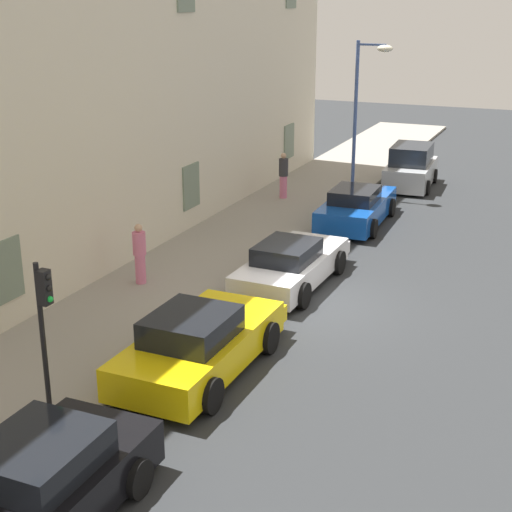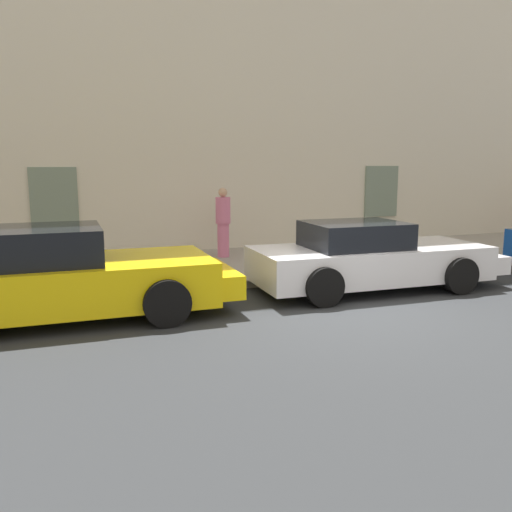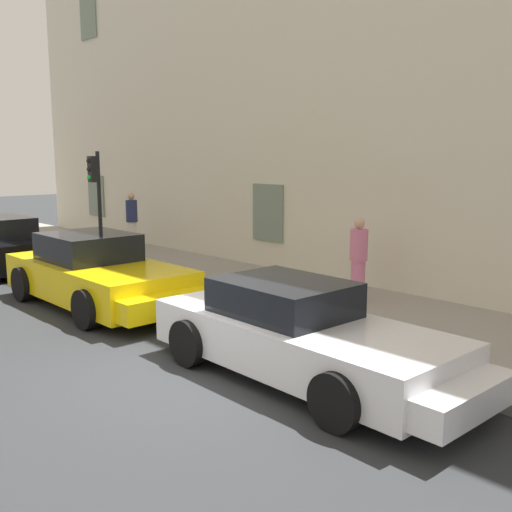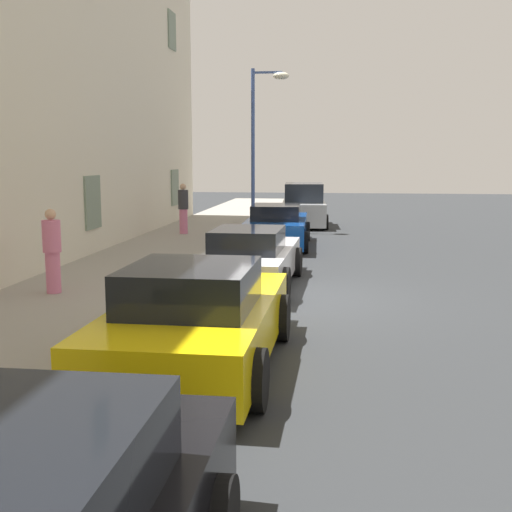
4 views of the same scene
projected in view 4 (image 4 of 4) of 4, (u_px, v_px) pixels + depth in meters
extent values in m
plane|color=#2B2D30|center=(293.00, 299.00, 13.18)|extent=(80.00, 80.00, 0.00)
cube|color=gray|center=(106.00, 290.00, 13.68)|extent=(60.00, 4.14, 0.14)
cube|color=gray|center=(93.00, 202.00, 18.21)|extent=(1.10, 0.06, 1.50)
cube|color=gray|center=(175.00, 187.00, 27.22)|extent=(1.10, 0.06, 1.50)
cube|color=gray|center=(172.00, 30.00, 26.26)|extent=(1.10, 0.06, 1.50)
cube|color=yellow|center=(198.00, 327.00, 8.80)|extent=(4.67, 2.05, 0.71)
cube|color=black|center=(191.00, 286.00, 8.37)|extent=(1.88, 1.62, 0.56)
cube|color=yellow|center=(225.00, 301.00, 10.82)|extent=(1.41, 1.86, 0.39)
cylinder|color=black|center=(157.00, 314.00, 10.38)|extent=(0.74, 0.25, 0.73)
cylinder|color=black|center=(281.00, 318.00, 10.11)|extent=(0.74, 0.25, 0.73)
cylinder|color=black|center=(87.00, 372.00, 7.56)|extent=(0.74, 0.25, 0.73)
cylinder|color=black|center=(256.00, 380.00, 7.29)|extent=(0.74, 0.25, 0.73)
cube|color=white|center=(250.00, 263.00, 14.35)|extent=(4.63, 1.91, 0.65)
cube|color=black|center=(248.00, 240.00, 13.93)|extent=(1.87, 1.49, 0.49)
cube|color=white|center=(263.00, 253.00, 16.33)|extent=(1.42, 1.69, 0.35)
cylinder|color=black|center=(224.00, 260.00, 15.90)|extent=(0.71, 0.26, 0.70)
cylinder|color=black|center=(296.00, 262.00, 15.63)|extent=(0.71, 0.26, 0.70)
cylinder|color=black|center=(195.00, 282.00, 13.12)|extent=(0.71, 0.26, 0.70)
cylinder|color=black|center=(283.00, 284.00, 12.85)|extent=(0.71, 0.26, 0.70)
cube|color=#144CB2|center=(277.00, 230.00, 20.83)|extent=(4.75, 2.01, 0.75)
cube|color=black|center=(276.00, 212.00, 20.39)|extent=(1.92, 1.54, 0.46)
cube|color=#144CB2|center=(281.00, 226.00, 22.87)|extent=(1.46, 1.75, 0.41)
cylinder|color=black|center=(253.00, 231.00, 22.38)|extent=(0.67, 0.26, 0.66)
cylinder|color=black|center=(306.00, 231.00, 22.20)|extent=(0.67, 0.26, 0.66)
cylinder|color=black|center=(243.00, 242.00, 19.52)|extent=(0.67, 0.26, 0.66)
cylinder|color=black|center=(305.00, 242.00, 19.34)|extent=(0.67, 0.26, 0.66)
cube|color=#B2B7BC|center=(304.00, 213.00, 26.91)|extent=(3.92, 1.98, 0.91)
cube|color=#1E232B|center=(304.00, 192.00, 26.79)|extent=(2.38, 1.68, 0.77)
cylinder|color=black|center=(283.00, 217.00, 28.14)|extent=(0.61, 0.24, 0.60)
cylinder|color=black|center=(324.00, 217.00, 28.02)|extent=(0.61, 0.24, 0.60)
cylinder|color=black|center=(282.00, 222.00, 25.88)|extent=(0.61, 0.24, 0.60)
cylinder|color=black|center=(326.00, 222.00, 25.77)|extent=(0.61, 0.24, 0.60)
cylinder|color=#3F5999|center=(253.00, 150.00, 24.32)|extent=(0.14, 0.14, 5.98)
cube|color=#3F5999|center=(268.00, 72.00, 23.82)|extent=(0.08, 1.10, 0.08)
ellipsoid|color=#EAE5C6|center=(281.00, 76.00, 23.77)|extent=(0.44, 0.60, 0.28)
cylinder|color=pink|center=(53.00, 273.00, 13.01)|extent=(0.38, 0.38, 0.83)
cylinder|color=pink|center=(51.00, 236.00, 12.90)|extent=(0.47, 0.47, 0.64)
sphere|color=tan|center=(50.00, 214.00, 12.83)|extent=(0.22, 0.22, 0.22)
cylinder|color=pink|center=(184.00, 221.00, 23.16)|extent=(0.37, 0.37, 0.88)
cylinder|color=#333338|center=(183.00, 200.00, 23.04)|extent=(0.47, 0.47, 0.68)
sphere|color=tan|center=(183.00, 187.00, 22.97)|extent=(0.22, 0.22, 0.22)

